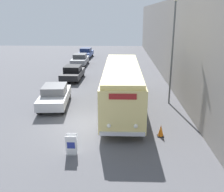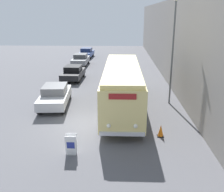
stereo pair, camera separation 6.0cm
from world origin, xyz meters
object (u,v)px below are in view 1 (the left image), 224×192
Objects in this scene: parked_car_near at (55,96)px; parked_car_distant at (86,53)px; vintage_bus at (122,85)px; parked_car_far at (80,59)px; parked_car_mid at (73,73)px; sign_board at (71,145)px; streetlamp at (173,38)px; traffic_cone at (161,131)px.

parked_car_near is 1.09× the size of parked_car_distant.
parked_car_far is at bearing 108.27° from vintage_bus.
vintage_bus reaches higher than parked_car_mid.
parked_car_near is at bearing 174.41° from vintage_bus.
streetlamp is (5.90, 7.63, 4.28)m from sign_board.
traffic_cone is at bearing -104.32° from streetlamp.
traffic_cone is at bearing -38.88° from parked_car_near.
vintage_bus is 2.46× the size of parked_car_mid.
vintage_bus is 4.92m from parked_car_near.
parked_car_far is 1.02× the size of parked_car_distant.
sign_board is at bearing -127.68° from streetlamp.
parked_car_distant is (-5.34, 22.18, -0.98)m from vintage_bus.
parked_car_far is 21.66m from traffic_cone.
vintage_bus is 15.71× the size of traffic_cone.
sign_board is 22.62m from parked_car_far.
streetlamp is 23.05m from parked_car_distant.
sign_board is 28.68m from parked_car_distant.
parked_car_far is at bearing -86.33° from parked_car_distant.
parked_car_mid is (-2.50, 14.67, 0.22)m from sign_board.
streetlamp is (3.51, 1.29, 3.06)m from vintage_bus.
parked_car_far is 6.51× the size of traffic_cone.
vintage_bus is 2.25× the size of parked_car_near.
parked_car_near is (-2.42, 6.82, 0.27)m from sign_board.
parked_car_distant is 27.48m from traffic_cone.
streetlamp is at bearing -63.68° from parked_car_distant.
streetlamp is at bearing -38.21° from parked_car_mid.
parked_car_near is 8.38m from traffic_cone.
vintage_bus reaches higher than traffic_cone.
vintage_bus is at bearing -10.01° from parked_car_near.
vintage_bus is at bearing 116.15° from traffic_cone.
parked_car_distant reaches higher than sign_board.
parked_car_far is (-0.50, 15.61, -0.02)m from parked_car_near.
parked_car_far is at bearing 87.42° from parked_car_near.
vintage_bus reaches higher than parked_car_near.
vintage_bus is 4.95m from traffic_cone.
streetlamp reaches higher than vintage_bus.
parked_car_near is at bearing -87.67° from parked_car_mid.
parked_car_near is at bearing -87.57° from parked_car_far.
parked_car_mid is (-8.40, 7.03, -4.06)m from streetlamp.
streetlamp is 1.73× the size of parked_car_far.
sign_board is 0.22× the size of parked_car_near.
parked_car_distant is (-2.96, 28.53, 0.24)m from sign_board.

